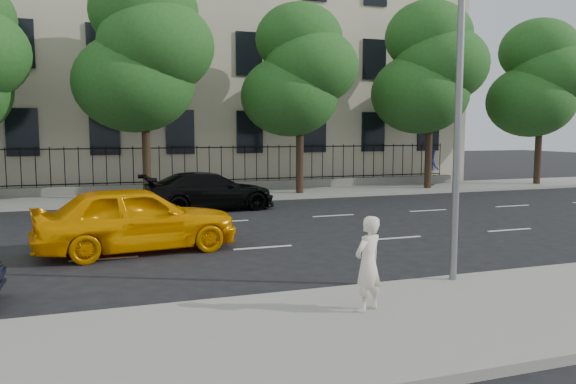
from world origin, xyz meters
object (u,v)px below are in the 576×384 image
Objects in this scene: street_light at (445,26)px; woman_near at (368,264)px; yellow_taxi at (137,218)px; black_sedan at (209,191)px.

woman_near is (-2.49, -1.72, -4.21)m from street_light.
yellow_taxi is at bearing 139.34° from street_light.
yellow_taxi is at bearing -90.37° from woman_near.
woman_near is at bearing -145.45° from street_light.
street_light reaches higher than black_sedan.
black_sedan is at bearing -32.35° from yellow_taxi.
street_light is 8.62m from yellow_taxi.
black_sedan is 13.35m from woman_near.
yellow_taxi is 3.21× the size of woman_near.
street_light is at bearing -137.59° from yellow_taxi.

